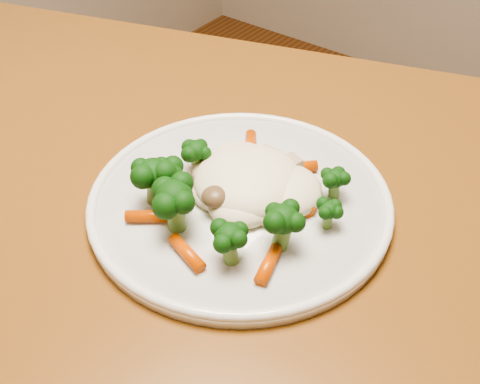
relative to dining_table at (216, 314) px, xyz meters
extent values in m
cube|color=brown|center=(0.00, 0.00, 0.08)|extent=(1.43, 1.16, 0.04)
cube|color=brown|center=(-0.64, 0.16, -0.30)|extent=(0.08, 0.08, 0.71)
cylinder|color=white|center=(-0.02, 0.06, 0.10)|extent=(0.30, 0.30, 0.01)
ellipsoid|color=#FCEDC9|center=(-0.02, 0.08, 0.13)|extent=(0.13, 0.12, 0.05)
ellipsoid|color=black|center=(-0.08, 0.01, 0.13)|extent=(0.05, 0.05, 0.05)
ellipsoid|color=black|center=(-0.04, -0.01, 0.13)|extent=(0.05, 0.05, 0.05)
ellipsoid|color=black|center=(0.03, -0.01, 0.13)|extent=(0.04, 0.04, 0.04)
ellipsoid|color=black|center=(0.05, 0.03, 0.13)|extent=(0.05, 0.05, 0.04)
ellipsoid|color=black|center=(0.07, 0.08, 0.12)|extent=(0.03, 0.03, 0.03)
ellipsoid|color=black|center=(0.06, 0.12, 0.12)|extent=(0.03, 0.03, 0.03)
ellipsoid|color=black|center=(-0.08, 0.07, 0.12)|extent=(0.04, 0.04, 0.03)
ellipsoid|color=black|center=(-0.07, 0.02, 0.13)|extent=(0.05, 0.05, 0.04)
cylinder|color=#E35105|center=(-0.05, 0.13, 0.11)|extent=(0.04, 0.05, 0.01)
cylinder|color=#E35105|center=(0.00, 0.13, 0.11)|extent=(0.04, 0.04, 0.01)
cylinder|color=#E35105|center=(0.03, 0.09, 0.11)|extent=(0.05, 0.03, 0.01)
cylinder|color=#E35105|center=(-0.09, 0.04, 0.11)|extent=(0.03, 0.04, 0.01)
cylinder|color=#E35105|center=(-0.06, -0.01, 0.11)|extent=(0.05, 0.04, 0.01)
cylinder|color=#E35105|center=(0.00, -0.03, 0.11)|extent=(0.05, 0.02, 0.01)
cylinder|color=#E35105|center=(0.06, 0.00, 0.11)|extent=(0.02, 0.04, 0.01)
ellipsoid|color=brown|center=(0.00, 0.07, 0.13)|extent=(0.02, 0.02, 0.02)
ellipsoid|color=brown|center=(0.01, 0.06, 0.13)|extent=(0.02, 0.02, 0.02)
ellipsoid|color=brown|center=(-0.03, 0.07, 0.13)|extent=(0.02, 0.02, 0.02)
ellipsoid|color=brown|center=(-0.02, 0.03, 0.13)|extent=(0.03, 0.03, 0.02)
ellipsoid|color=brown|center=(0.00, 0.07, 0.13)|extent=(0.03, 0.03, 0.02)
cube|color=tan|center=(-0.02, 0.12, 0.13)|extent=(0.02, 0.02, 0.01)
cube|color=tan|center=(0.01, 0.12, 0.13)|extent=(0.02, 0.02, 0.01)
camera|label=1|loc=(0.25, -0.30, 0.50)|focal=45.00mm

